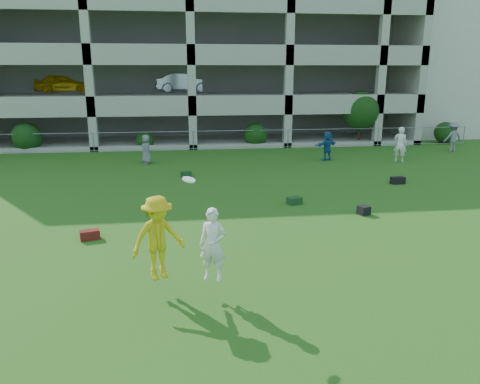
{
  "coord_description": "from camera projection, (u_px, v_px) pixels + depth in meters",
  "views": [
    {
      "loc": [
        -0.78,
        -9.96,
        4.82
      ],
      "look_at": [
        0.88,
        3.0,
        1.4
      ],
      "focal_mm": 35.0,
      "sensor_mm": 36.0,
      "label": 1
    }
  ],
  "objects": [
    {
      "name": "ground",
      "position": [
        219.0,
        284.0,
        10.87
      ],
      "size": [
        100.0,
        100.0,
        0.0
      ],
      "primitive_type": "plane",
      "color": "#235114",
      "rests_on": "ground"
    },
    {
      "name": "stucco_building",
      "position": [
        463.0,
        68.0,
        39.3
      ],
      "size": [
        16.0,
        14.0,
        10.0
      ],
      "primitive_type": "cube",
      "color": "beige",
      "rests_on": "ground"
    },
    {
      "name": "bystander_c",
      "position": [
        146.0,
        149.0,
        24.6
      ],
      "size": [
        0.7,
        0.86,
        1.53
      ],
      "primitive_type": "imported",
      "rotation": [
        0.0,
        0.0,
        -1.25
      ],
      "color": "slate",
      "rests_on": "ground"
    },
    {
      "name": "bystander_d",
      "position": [
        327.0,
        146.0,
        25.54
      ],
      "size": [
        1.54,
        1.09,
        1.6
      ],
      "primitive_type": "imported",
      "rotation": [
        0.0,
        0.0,
        3.61
      ],
      "color": "#1F528E",
      "rests_on": "ground"
    },
    {
      "name": "bystander_e",
      "position": [
        400.0,
        144.0,
        25.07
      ],
      "size": [
        0.83,
        0.76,
        1.89
      ],
      "primitive_type": "imported",
      "rotation": [
        0.0,
        0.0,
        2.56
      ],
      "color": "white",
      "rests_on": "ground"
    },
    {
      "name": "bystander_f",
      "position": [
        453.0,
        137.0,
        28.29
      ],
      "size": [
        1.21,
        0.78,
        1.78
      ],
      "primitive_type": "imported",
      "rotation": [
        0.0,
        0.0,
        3.25
      ],
      "color": "gray",
      "rests_on": "ground"
    },
    {
      "name": "bag_red_a",
      "position": [
        90.0,
        235.0,
        13.68
      ],
      "size": [
        0.61,
        0.44,
        0.28
      ],
      "primitive_type": "cube",
      "rotation": [
        0.0,
        0.0,
        0.27
      ],
      "color": "#540E0F",
      "rests_on": "ground"
    },
    {
      "name": "bag_black_b",
      "position": [
        155.0,
        209.0,
        16.33
      ],
      "size": [
        0.47,
        0.41,
        0.22
      ],
      "primitive_type": "cube",
      "rotation": [
        0.0,
        0.0,
        -0.5
      ],
      "color": "black",
      "rests_on": "ground"
    },
    {
      "name": "bag_green_c",
      "position": [
        294.0,
        201.0,
        17.31
      ],
      "size": [
        0.59,
        0.49,
        0.26
      ],
      "primitive_type": "cube",
      "rotation": [
        0.0,
        0.0,
        0.32
      ],
      "color": "#183915",
      "rests_on": "ground"
    },
    {
      "name": "crate_d",
      "position": [
        364.0,
        210.0,
        16.04
      ],
      "size": [
        0.45,
        0.45,
        0.3
      ],
      "primitive_type": "cube",
      "rotation": [
        0.0,
        0.0,
        0.35
      ],
      "color": "black",
      "rests_on": "ground"
    },
    {
      "name": "bag_black_e",
      "position": [
        398.0,
        180.0,
        20.39
      ],
      "size": [
        0.62,
        0.33,
        0.3
      ],
      "primitive_type": "cube",
      "rotation": [
        0.0,
        0.0,
        0.05
      ],
      "color": "black",
      "rests_on": "ground"
    },
    {
      "name": "bag_green_g",
      "position": [
        186.0,
        174.0,
        21.73
      ],
      "size": [
        0.52,
        0.34,
        0.25
      ],
      "primitive_type": "cube",
      "rotation": [
        0.0,
        0.0,
        -0.08
      ],
      "color": "#133616",
      "rests_on": "ground"
    },
    {
      "name": "frisbee_contest",
      "position": [
        168.0,
        239.0,
        10.04
      ],
      "size": [
        2.19,
        1.14,
        2.32
      ],
      "color": "gold",
      "rests_on": "ground"
    },
    {
      "name": "parking_garage",
      "position": [
        188.0,
        54.0,
        35.93
      ],
      "size": [
        30.0,
        14.0,
        12.0
      ],
      "color": "#9E998C",
      "rests_on": "ground"
    },
    {
      "name": "fence",
      "position": [
        193.0,
        140.0,
        28.95
      ],
      "size": [
        36.06,
        0.06,
        1.2
      ],
      "color": "gray",
      "rests_on": "ground"
    },
    {
      "name": "shrub_row",
      "position": [
        264.0,
        123.0,
        29.96
      ],
      "size": [
        34.38,
        2.52,
        3.5
      ],
      "color": "#163D11",
      "rests_on": "ground"
    }
  ]
}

